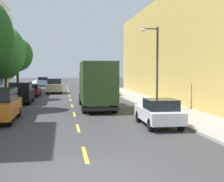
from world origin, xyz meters
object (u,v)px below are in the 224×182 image
object	(u,v)px
street_lamp	(155,61)
parked_sedan_burgundy	(32,90)
street_tree_farthest	(17,55)
parked_suv_silver	(94,83)
parked_pickup_charcoal	(107,88)
parked_hatchback_white	(159,112)
parked_pickup_sky	(43,82)
parked_pickup_navy	(98,85)
delivery_box_truck	(96,83)
moving_champagne_sedan	(55,86)
parked_suv_black	(21,92)
street_tree_third	(5,52)

from	to	relation	value
street_lamp	parked_sedan_burgundy	distance (m)	17.76
street_tree_farthest	parked_suv_silver	size ratio (longest dim) A/B	1.44
street_tree_farthest	parked_pickup_charcoal	world-z (taller)	street_tree_farthest
parked_hatchback_white	parked_pickup_sky	size ratio (longest dim) A/B	0.76
parked_pickup_charcoal	parked_pickup_navy	xyz separation A→B (m)	(-0.24, 7.24, 0.00)
delivery_box_truck	parked_sedan_burgundy	world-z (taller)	delivery_box_truck
parked_hatchback_white	parked_pickup_sky	bearing A→B (deg)	101.23
street_lamp	delivery_box_truck	xyz separation A→B (m)	(-4.14, 1.64, -1.66)
delivery_box_truck	moving_champagne_sedan	distance (m)	17.41
street_tree_farthest	parked_hatchback_white	bearing A→B (deg)	-66.42
street_lamp	parked_hatchback_white	bearing A→B (deg)	-105.43
moving_champagne_sedan	parked_suv_black	bearing A→B (deg)	-102.95
parked_sedan_burgundy	parked_pickup_sky	size ratio (longest dim) A/B	0.84
street_lamp	parked_pickup_charcoal	xyz separation A→B (m)	(-1.45, 14.54, -2.84)
parked_suv_silver	moving_champagne_sedan	world-z (taller)	same
street_lamp	parked_pickup_navy	size ratio (longest dim) A/B	1.12
street_lamp	moving_champagne_sedan	size ratio (longest dim) A/B	1.25
moving_champagne_sedan	parked_sedan_burgundy	bearing A→B (deg)	-119.43
street_tree_third	parked_hatchback_white	size ratio (longest dim) A/B	1.80
street_tree_third	parked_pickup_charcoal	world-z (taller)	street_tree_third
delivery_box_truck	parked_suv_black	distance (m)	8.28
street_tree_farthest	parked_hatchback_white	size ratio (longest dim) A/B	1.72
parked_sedan_burgundy	parked_hatchback_white	distance (m)	22.00
street_tree_farthest	parked_pickup_charcoal	xyz separation A→B (m)	(10.88, -3.88, -4.12)
parked_suv_black	moving_champagne_sedan	world-z (taller)	same
street_lamp	parked_sedan_burgundy	size ratio (longest dim) A/B	1.33
delivery_box_truck	parked_pickup_sky	world-z (taller)	delivery_box_truck
parked_suv_black	parked_hatchback_white	xyz separation A→B (m)	(8.76, -12.95, -0.23)
street_lamp	street_tree_farthest	bearing A→B (deg)	123.80
moving_champagne_sedan	parked_pickup_sky	bearing A→B (deg)	97.79
parked_hatchback_white	parked_pickup_charcoal	bearing A→B (deg)	89.40
parked_sedan_burgundy	parked_hatchback_white	xyz separation A→B (m)	(8.55, -20.26, 0.01)
street_tree_farthest	parked_suv_black	size ratio (longest dim) A/B	1.44
parked_suv_silver	parked_pickup_sky	xyz separation A→B (m)	(-8.72, 9.71, -0.16)
parked_hatchback_white	parked_pickup_navy	world-z (taller)	parked_pickup_navy
parked_pickup_navy	street_tree_farthest	bearing A→B (deg)	-162.47
parked_sedan_burgundy	parked_pickup_charcoal	distance (m)	8.77
street_lamp	parked_suv_black	size ratio (longest dim) A/B	1.25
street_tree_third	delivery_box_truck	distance (m)	12.15
parked_sedan_burgundy	moving_champagne_sedan	size ratio (longest dim) A/B	0.94
parked_pickup_charcoal	moving_champagne_sedan	size ratio (longest dim) A/B	1.12
street_tree_third	delivery_box_truck	world-z (taller)	street_tree_third
street_tree_third	moving_champagne_sedan	xyz separation A→B (m)	(4.60, 8.47, -3.78)
parked_suv_silver	parked_suv_black	world-z (taller)	same
parked_suv_black	street_tree_farthest	bearing A→B (deg)	99.40
parked_sedan_burgundy	parked_suv_silver	bearing A→B (deg)	57.68
street_tree_farthest	parked_sedan_burgundy	world-z (taller)	street_tree_farthest
parked_sedan_burgundy	parked_suv_black	xyz separation A→B (m)	(-0.21, -7.32, 0.24)
street_tree_third	parked_suv_silver	xyz separation A→B (m)	(10.73, 17.69, -3.78)
delivery_box_truck	street_lamp	bearing A→B (deg)	-21.63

